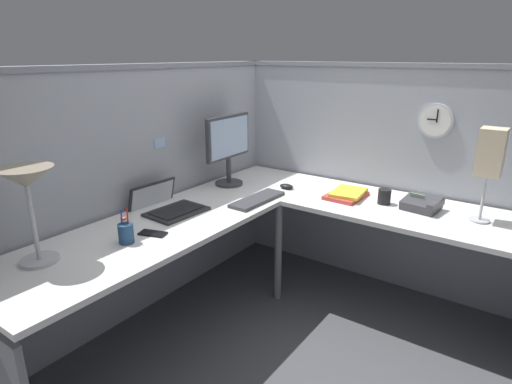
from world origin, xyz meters
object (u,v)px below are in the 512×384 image
(monitor, at_px, (228,145))
(desk_lamp_dome, at_px, (27,186))
(book_stack, at_px, (347,194))
(wall_clock, at_px, (436,121))
(pen_cup, at_px, (126,233))
(coffee_mug, at_px, (384,197))
(computer_mouse, at_px, (287,186))
(office_phone, at_px, (423,204))
(keyboard, at_px, (257,199))
(laptop, at_px, (166,206))
(desk_lamp_paper, at_px, (490,155))
(cell_phone, at_px, (153,233))

(monitor, height_order, desk_lamp_dome, monitor)
(book_stack, xyz_separation_m, wall_clock, (0.36, -0.42, 0.48))
(pen_cup, height_order, coffee_mug, pen_cup)
(computer_mouse, bearing_deg, desk_lamp_dome, 167.93)
(desk_lamp_dome, relative_size, office_phone, 1.95)
(keyboard, distance_m, book_stack, 0.60)
(desk_lamp_dome, distance_m, office_phone, 2.13)
(office_phone, bearing_deg, desk_lamp_dome, 144.00)
(monitor, height_order, keyboard, monitor)
(monitor, relative_size, wall_clock, 2.27)
(laptop, xyz_separation_m, coffee_mug, (0.87, -1.05, 0.02))
(computer_mouse, relative_size, coffee_mug, 1.08)
(pen_cup, height_order, office_phone, pen_cup)
(monitor, bearing_deg, desk_lamp_paper, -80.66)
(monitor, xyz_separation_m, desk_lamp_paper, (0.26, -1.61, 0.09))
(computer_mouse, height_order, book_stack, book_stack)
(keyboard, bearing_deg, desk_lamp_dome, 167.12)
(book_stack, relative_size, coffee_mug, 3.10)
(book_stack, relative_size, desk_lamp_paper, 0.56)
(laptop, bearing_deg, computer_mouse, -25.90)
(keyboard, height_order, pen_cup, pen_cup)
(laptop, relative_size, keyboard, 0.92)
(book_stack, bearing_deg, office_phone, -85.44)
(keyboard, bearing_deg, laptop, 142.41)
(keyboard, bearing_deg, coffee_mug, -56.70)
(desk_lamp_dome, distance_m, desk_lamp_paper, 2.31)
(cell_phone, bearing_deg, book_stack, -44.74)
(wall_clock, bearing_deg, computer_mouse, 116.79)
(keyboard, distance_m, computer_mouse, 0.34)
(keyboard, xyz_separation_m, wall_clock, (0.76, -0.86, 0.49))
(computer_mouse, xyz_separation_m, wall_clock, (0.42, -0.84, 0.48))
(coffee_mug, bearing_deg, cell_phone, 144.88)
(computer_mouse, height_order, office_phone, office_phone)
(office_phone, height_order, coffee_mug, office_phone)
(desk_lamp_dome, bearing_deg, wall_clock, -30.30)
(laptop, distance_m, book_stack, 1.17)
(keyboard, distance_m, coffee_mug, 0.80)
(coffee_mug, bearing_deg, keyboard, 121.65)
(keyboard, xyz_separation_m, desk_lamp_paper, (0.45, -1.23, 0.37))
(pen_cup, relative_size, coffee_mug, 1.88)
(monitor, distance_m, desk_lamp_paper, 1.63)
(wall_clock, bearing_deg, book_stack, 130.51)
(keyboard, relative_size, computer_mouse, 4.13)
(pen_cup, xyz_separation_m, cell_phone, (0.15, -0.03, -0.05))
(desk_lamp_dome, distance_m, wall_clock, 2.35)
(laptop, relative_size, book_stack, 1.33)
(pen_cup, bearing_deg, office_phone, -38.89)
(laptop, bearing_deg, coffee_mug, -50.35)
(computer_mouse, distance_m, desk_lamp_paper, 1.27)
(computer_mouse, distance_m, cell_phone, 1.10)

